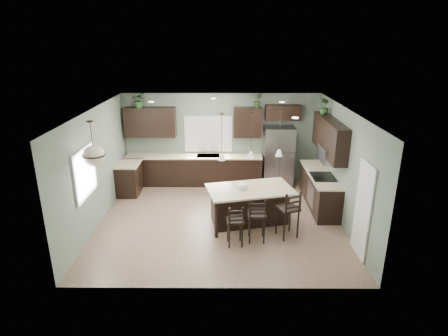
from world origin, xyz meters
TOP-DOWN VIEW (x-y plane):
  - ground at (0.00, 0.00)m, footprint 6.00×6.00m
  - pantry_door at (2.98, -1.55)m, footprint 0.04×0.82m
  - window_back at (-0.40, 2.73)m, footprint 1.35×0.02m
  - window_left at (-2.98, -0.80)m, footprint 0.02×1.10m
  - left_return_cabs at (-2.70, 1.70)m, footprint 0.60×0.90m
  - left_return_countertop at (-2.68, 1.70)m, footprint 0.66×0.96m
  - back_lower_cabs at (-0.85, 2.45)m, footprint 4.20×0.60m
  - back_countertop at (-0.85, 2.43)m, footprint 4.20×0.66m
  - sink_inset at (-0.40, 2.43)m, footprint 0.70×0.45m
  - faucet at (-0.40, 2.40)m, footprint 0.02×0.02m
  - back_upper_left at (-2.15, 2.58)m, footprint 1.55×0.34m
  - back_upper_right at (0.80, 2.58)m, footprint 0.85×0.34m
  - fridge_header at (1.85, 2.58)m, footprint 1.05×0.34m
  - right_lower_cabs at (2.70, 0.87)m, footprint 0.60×2.35m
  - right_countertop at (2.68, 0.87)m, footprint 0.66×2.35m
  - cooktop at (2.68, 0.60)m, footprint 0.58×0.75m
  - wall_oven_front at (2.40, 0.60)m, footprint 0.01×0.72m
  - right_upper_cabs at (2.83, 0.87)m, footprint 0.34×2.35m
  - microwave at (2.78, 0.60)m, footprint 0.40×0.75m
  - refrigerator at (1.75, 2.42)m, footprint 0.90×0.74m
  - kitchen_island at (0.73, -0.18)m, footprint 2.24×1.59m
  - serving_dish at (0.54, -0.22)m, footprint 0.24×0.24m
  - bar_stool_left at (0.35, -1.21)m, footprint 0.40×0.40m
  - bar_stool_center at (0.84, -1.01)m, footprint 0.40×0.40m
  - bar_stool_right at (1.56, -0.83)m, footprint 0.57×0.57m
  - pendant_left at (0.05, -0.34)m, footprint 0.17×0.17m
  - pendant_center at (0.73, -0.18)m, footprint 0.17×0.17m
  - pendant_right at (1.42, -0.01)m, footprint 0.17×0.17m
  - chandelier at (-2.60, -1.13)m, footprint 0.49×0.49m
  - plant_back_left at (-2.42, 2.55)m, footprint 0.42×0.37m
  - plant_back_right at (1.09, 2.55)m, footprint 0.24×0.19m
  - plant_right_wall at (2.80, 1.53)m, footprint 0.31×0.31m
  - room_shell at (0.00, 0.00)m, footprint 6.00×6.00m

SIDE VIEW (x-z plane):
  - ground at x=0.00m, z-range 0.00..0.00m
  - left_return_cabs at x=-2.70m, z-range 0.00..0.90m
  - back_lower_cabs at x=-0.85m, z-range 0.00..0.90m
  - right_lower_cabs at x=2.70m, z-range 0.00..0.90m
  - wall_oven_front at x=2.40m, z-range 0.15..0.75m
  - kitchen_island at x=0.73m, z-range 0.00..0.92m
  - bar_stool_left at x=0.35m, z-range 0.00..0.98m
  - bar_stool_center at x=0.84m, z-range 0.00..1.08m
  - bar_stool_right at x=1.56m, z-range 0.00..1.18m
  - left_return_countertop at x=-2.68m, z-range 0.90..0.94m
  - back_countertop at x=-0.85m, z-range 0.90..0.94m
  - right_countertop at x=2.68m, z-range 0.90..0.94m
  - refrigerator at x=1.75m, z-range 0.00..1.85m
  - sink_inset at x=-0.40m, z-range 0.93..0.94m
  - cooktop at x=2.68m, z-range 0.93..0.95m
  - serving_dish at x=0.54m, z-range 0.92..1.06m
  - pantry_door at x=2.98m, z-range 0.00..2.04m
  - faucet at x=-0.40m, z-range 0.94..1.22m
  - window_back at x=-0.40m, z-range 1.05..2.05m
  - window_left at x=-2.98m, z-range 1.05..2.05m
  - microwave at x=2.78m, z-range 1.35..1.75m
  - room_shell at x=0.00m, z-range -1.30..4.70m
  - back_upper_left at x=-2.15m, z-range 1.50..2.40m
  - back_upper_right at x=0.80m, z-range 1.50..2.40m
  - right_upper_cabs at x=2.83m, z-range 1.50..2.40m
  - fridge_header at x=1.85m, z-range 2.02..2.48m
  - pendant_left at x=0.05m, z-range 1.70..2.80m
  - pendant_center at x=0.73m, z-range 1.70..2.80m
  - pendant_right at x=1.42m, z-range 1.70..2.80m
  - chandelier at x=-2.60m, z-range 1.83..2.80m
  - plant_right_wall at x=2.80m, z-range 2.40..2.82m
  - plant_back_right at x=1.09m, z-range 2.40..2.83m
  - plant_back_left at x=-2.42m, z-range 2.40..2.86m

